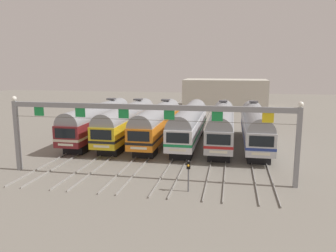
# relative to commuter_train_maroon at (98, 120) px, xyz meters

# --- Properties ---
(ground_plane) EXTENTS (160.00, 160.00, 0.00)m
(ground_plane) POSITION_rel_commuter_train_maroon_xyz_m (9.97, 0.00, -2.69)
(ground_plane) COLOR gray
(track_bed) EXTENTS (21.44, 70.00, 0.15)m
(track_bed) POSITION_rel_commuter_train_maroon_xyz_m (9.97, 17.00, -2.61)
(track_bed) COLOR gray
(track_bed) RESTS_ON ground
(commuter_train_maroon) EXTENTS (2.88, 18.06, 5.05)m
(commuter_train_maroon) POSITION_rel_commuter_train_maroon_xyz_m (0.00, 0.00, 0.00)
(commuter_train_maroon) COLOR maroon
(commuter_train_maroon) RESTS_ON ground
(commuter_train_yellow) EXTENTS (2.88, 18.06, 5.05)m
(commuter_train_yellow) POSITION_rel_commuter_train_maroon_xyz_m (3.99, 0.00, 0.00)
(commuter_train_yellow) COLOR gold
(commuter_train_yellow) RESTS_ON ground
(commuter_train_orange) EXTENTS (2.88, 18.06, 5.05)m
(commuter_train_orange) POSITION_rel_commuter_train_maroon_xyz_m (7.97, 0.00, 0.00)
(commuter_train_orange) COLOR orange
(commuter_train_orange) RESTS_ON ground
(commuter_train_white) EXTENTS (2.88, 18.06, 4.77)m
(commuter_train_white) POSITION_rel_commuter_train_maroon_xyz_m (11.96, -0.00, -0.00)
(commuter_train_white) COLOR white
(commuter_train_white) RESTS_ON ground
(commuter_train_stainless) EXTENTS (2.88, 18.06, 5.05)m
(commuter_train_stainless) POSITION_rel_commuter_train_maroon_xyz_m (15.95, 0.00, 0.00)
(commuter_train_stainless) COLOR #B2B5BA
(commuter_train_stainless) RESTS_ON ground
(commuter_train_silver) EXTENTS (2.88, 18.06, 5.05)m
(commuter_train_silver) POSITION_rel_commuter_train_maroon_xyz_m (19.93, 0.00, 0.00)
(commuter_train_silver) COLOR silver
(commuter_train_silver) RESTS_ON ground
(catenary_gantry) EXTENTS (25.17, 0.44, 6.97)m
(catenary_gantry) POSITION_rel_commuter_train_maroon_xyz_m (9.97, -13.50, 2.65)
(catenary_gantry) COLOR gray
(catenary_gantry) RESTS_ON ground
(yard_signal_mast) EXTENTS (0.28, 0.35, 2.49)m
(yard_signal_mast) POSITION_rel_commuter_train_maroon_xyz_m (13.95, -16.03, -0.94)
(yard_signal_mast) COLOR #59595E
(yard_signal_mast) RESTS_ON ground
(maintenance_building) EXTENTS (19.17, 10.00, 6.42)m
(maintenance_building) POSITION_rel_commuter_train_maroon_xyz_m (15.41, 40.09, 0.52)
(maintenance_building) COLOR beige
(maintenance_building) RESTS_ON ground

